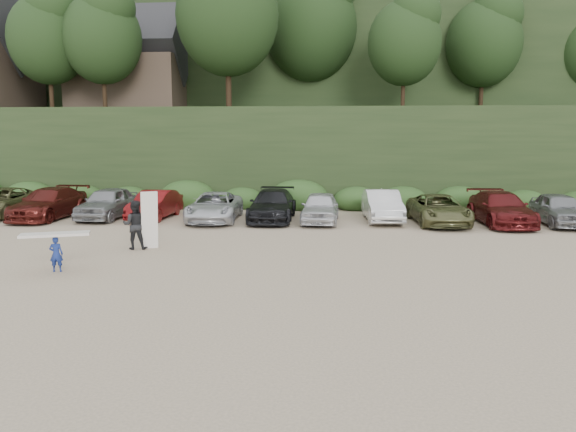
{
  "coord_description": "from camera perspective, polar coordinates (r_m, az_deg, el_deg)",
  "views": [
    {
      "loc": [
        3.42,
        -18.26,
        4.5
      ],
      "look_at": [
        1.65,
        3.0,
        1.3
      ],
      "focal_mm": 35.0,
      "sensor_mm": 36.0,
      "label": 1
    }
  ],
  "objects": [
    {
      "name": "child_surfer",
      "position": [
        19.64,
        -22.53,
        -2.78
      ],
      "size": [
        2.2,
        1.29,
        1.28
      ],
      "color": "navy",
      "rests_on": "ground"
    },
    {
      "name": "parked_cars",
      "position": [
        28.76,
        -4.23,
        1.04
      ],
      "size": [
        39.41,
        6.15,
        1.64
      ],
      "color": "#A7A6AB",
      "rests_on": "ground"
    },
    {
      "name": "ground",
      "position": [
        19.11,
        -5.72,
        -5.13
      ],
      "size": [
        120.0,
        120.0,
        0.0
      ],
      "primitive_type": "plane",
      "color": "tan",
      "rests_on": "ground"
    },
    {
      "name": "adult_surfer",
      "position": [
        22.43,
        -15.16,
        -0.83
      ],
      "size": [
        1.42,
        0.85,
        2.25
      ],
      "color": "black",
      "rests_on": "ground"
    },
    {
      "name": "hillside_backdrop",
      "position": [
        54.72,
        0.89,
        15.58
      ],
      "size": [
        90.0,
        41.5,
        28.0
      ],
      "color": "black",
      "rests_on": "ground"
    }
  ]
}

